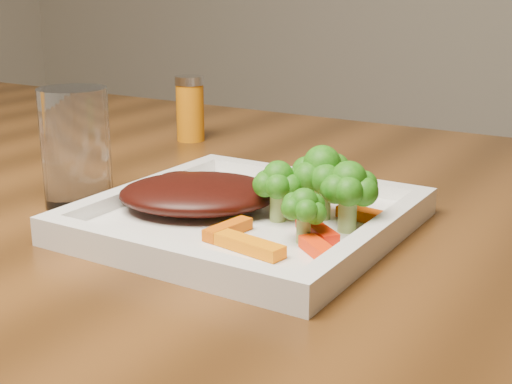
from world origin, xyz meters
The scene contains 14 objects.
plate centered at (0.37, 0.10, 0.76)m, with size 0.27×0.27×0.01m, color white.
steak centered at (0.32, 0.09, 0.78)m, with size 0.15×0.12×0.03m, color #370A08.
broccoli_0 centered at (0.43, 0.13, 0.80)m, with size 0.06×0.06×0.07m, color #237012, non-canonical shape.
broccoli_1 centered at (0.46, 0.11, 0.79)m, with size 0.06×0.06×0.06m, color #2B5E0F, non-canonical shape.
broccoli_2 centered at (0.44, 0.06, 0.79)m, with size 0.04×0.04×0.06m, color #2D6210, non-canonical shape.
broccoli_3 centered at (0.40, 0.10, 0.79)m, with size 0.05×0.05×0.06m, color #336410, non-canonical shape.
carrot_0 centered at (0.42, 0.02, 0.77)m, with size 0.06×0.02×0.01m, color orange.
carrot_1 centered at (0.47, 0.04, 0.77)m, with size 0.05×0.01×0.01m, color #F92F04.
carrot_2 centered at (0.38, 0.05, 0.77)m, with size 0.05×0.01×0.01m, color #D55603.
carrot_3 centered at (0.47, 0.14, 0.77)m, with size 0.06×0.02×0.01m, color #D94A03.
carrot_4 centered at (0.40, 0.16, 0.77)m, with size 0.05×0.01×0.01m, color #E84B03.
carrot_5 centered at (0.45, 0.08, 0.77)m, with size 0.06×0.01×0.01m, color red.
spice_shaker centered at (0.10, 0.37, 0.80)m, with size 0.04×0.04×0.09m, color #C86F0B.
drinking_glass centered at (0.18, 0.07, 0.81)m, with size 0.07×0.07×0.12m, color silver.
Camera 1 is at (0.70, -0.43, 0.97)m, focal length 50.00 mm.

